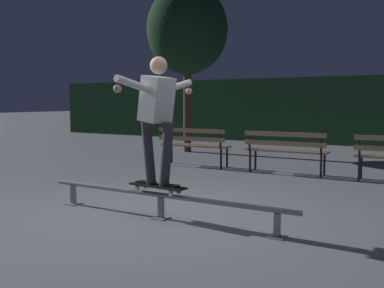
{
  "coord_description": "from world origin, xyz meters",
  "views": [
    {
      "loc": [
        2.93,
        -4.48,
        1.43
      ],
      "look_at": [
        -0.02,
        0.6,
        0.85
      ],
      "focal_mm": 40.3,
      "sensor_mm": 36.0,
      "label": 1
    }
  ],
  "objects": [
    {
      "name": "skateboard",
      "position": [
        -0.05,
        -0.2,
        0.39
      ],
      "size": [
        0.79,
        0.27,
        0.09
      ],
      "color": "black",
      "rests_on": "grind_rail"
    },
    {
      "name": "hedge_backdrop",
      "position": [
        0.0,
        10.56,
        1.12
      ],
      "size": [
        24.0,
        1.2,
        2.25
      ],
      "primitive_type": "cube",
      "color": "#234C28",
      "rests_on": "ground"
    },
    {
      "name": "grind_rail",
      "position": [
        0.0,
        -0.2,
        0.24
      ],
      "size": [
        3.48,
        0.18,
        0.32
      ],
      "color": "gray",
      "rests_on": "ground"
    },
    {
      "name": "ground_plane",
      "position": [
        0.0,
        0.0,
        0.0
      ],
      "size": [
        90.0,
        90.0,
        0.0
      ],
      "primitive_type": "plane",
      "color": "slate"
    },
    {
      "name": "skateboarder",
      "position": [
        -0.04,
        -0.2,
        1.33
      ],
      "size": [
        0.63,
        1.4,
        1.56
      ],
      "color": "black",
      "rests_on": "skateboard"
    },
    {
      "name": "tree_far_left",
      "position": [
        -3.34,
        6.05,
        3.41
      ],
      "size": [
        2.26,
        2.26,
        4.68
      ],
      "color": "#4C3828",
      "rests_on": "ground"
    },
    {
      "name": "park_bench_leftmost",
      "position": [
        -1.79,
        3.7,
        0.54
      ],
      "size": [
        1.61,
        0.47,
        0.88
      ],
      "color": "black",
      "rests_on": "ground"
    },
    {
      "name": "park_bench_left_center",
      "position": [
        0.31,
        3.7,
        0.54
      ],
      "size": [
        1.61,
        0.47,
        0.88
      ],
      "color": "black",
      "rests_on": "ground"
    }
  ]
}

